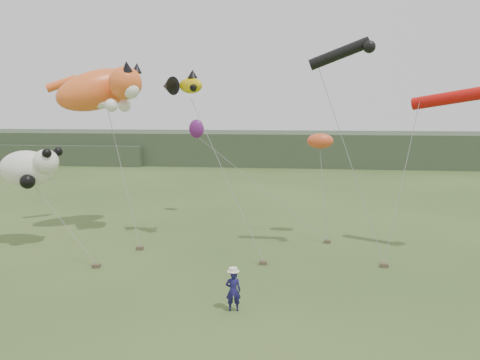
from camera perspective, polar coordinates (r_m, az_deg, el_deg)
name	(u,v)px	position (r m, az deg, el deg)	size (l,w,h in m)	color
ground	(253,299)	(17.63, 1.65, -14.33)	(120.00, 120.00, 0.00)	#385123
headland	(263,148)	(61.23, 2.78, 3.90)	(90.00, 13.00, 4.00)	#2D3D28
festival_attendant	(233,291)	(16.46, -0.83, -13.33)	(0.53, 0.34, 1.44)	#18154F
sandbag_anchors	(243,256)	(22.17, 0.34, -9.24)	(12.88, 5.41, 0.17)	brown
cat_kite	(104,89)	(27.07, -16.26, 10.61)	(6.24, 4.79, 3.28)	orange
fish_kite	(182,85)	(24.36, -7.03, 11.41)	(2.62, 1.73, 1.26)	#DAB40A
tube_kites	(410,79)	(23.20, 20.00, 11.49)	(8.20, 2.46, 3.28)	black
panda_kite	(30,168)	(25.68, -24.27, 1.33)	(3.26, 2.11, 2.03)	white
misc_kites	(258,135)	(27.42, 2.24, 5.53)	(8.89, 5.20, 1.44)	#E45026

